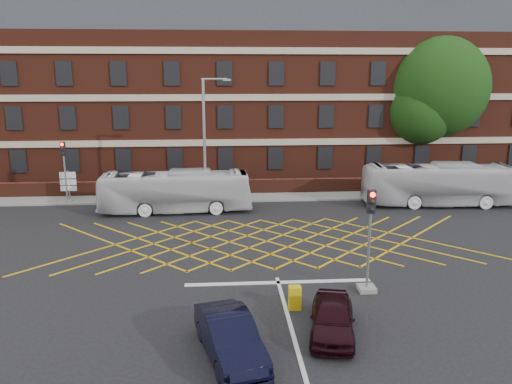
{
  "coord_description": "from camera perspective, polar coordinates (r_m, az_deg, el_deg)",
  "views": [
    {
      "loc": [
        -2.37,
        -23.33,
        8.69
      ],
      "look_at": [
        -0.61,
        1.5,
        2.84
      ],
      "focal_mm": 35.0,
      "sensor_mm": 36.0,
      "label": 1
    }
  ],
  "objects": [
    {
      "name": "far_pavement",
      "position": [
        36.44,
        -0.22,
        -0.48
      ],
      "size": [
        60.0,
        3.0,
        0.12
      ],
      "primitive_type": "cube",
      "color": "slate",
      "rests_on": "ground"
    },
    {
      "name": "boundary_wall",
      "position": [
        37.3,
        -0.32,
        0.62
      ],
      "size": [
        56.0,
        0.5,
        1.1
      ],
      "primitive_type": "cube",
      "color": "#4C2014",
      "rests_on": "ground"
    },
    {
      "name": "direction_signs",
      "position": [
        37.2,
        -20.66,
        1.03
      ],
      "size": [
        1.1,
        0.16,
        2.2
      ],
      "color": "gray",
      "rests_on": "ground"
    },
    {
      "name": "centre_line",
      "position": [
        16.08,
        5.38,
        -19.51
      ],
      "size": [
        0.15,
        14.0,
        0.02
      ],
      "primitive_type": "cube",
      "color": "silver",
      "rests_on": "ground"
    },
    {
      "name": "stop_line",
      "position": [
        21.77,
        2.57,
        -10.29
      ],
      "size": [
        8.0,
        0.3,
        0.02
      ],
      "primitive_type": "cube",
      "color": "silver",
      "rests_on": "ground"
    },
    {
      "name": "car_maroon",
      "position": [
        17.74,
        8.71,
        -13.99
      ],
      "size": [
        2.23,
        3.9,
        1.25
      ],
      "primitive_type": "imported",
      "rotation": [
        0.0,
        0.0,
        -0.22
      ],
      "color": "black",
      "rests_on": "ground"
    },
    {
      "name": "street_lamp",
      "position": [
        32.57,
        -5.73,
        2.9
      ],
      "size": [
        2.25,
        1.0,
        8.51
      ],
      "color": "slate",
      "rests_on": "ground"
    },
    {
      "name": "box_junction_hatching",
      "position": [
        26.88,
        1.22,
        -5.63
      ],
      "size": [
        8.22,
        8.22,
        0.02
      ],
      "primitive_type": "cube",
      "rotation": [
        0.0,
        0.0,
        0.79
      ],
      "color": "#CC990C",
      "rests_on": "ground"
    },
    {
      "name": "utility_cabinet",
      "position": [
        19.39,
        4.44,
        -11.95
      ],
      "size": [
        0.47,
        0.36,
        0.91
      ],
      "primitive_type": "cube",
      "color": "gold",
      "rests_on": "ground"
    },
    {
      "name": "car_navy",
      "position": [
        16.29,
        -3.01,
        -16.22
      ],
      "size": [
        2.46,
        4.41,
        1.38
      ],
      "primitive_type": "imported",
      "rotation": [
        0.0,
        0.0,
        0.26
      ],
      "color": "black",
      "rests_on": "ground"
    },
    {
      "name": "victorian_building",
      "position": [
        45.41,
        -0.78,
        12.14
      ],
      "size": [
        51.0,
        12.17,
        20.4
      ],
      "color": "#532115",
      "rests_on": "ground"
    },
    {
      "name": "traffic_light_near",
      "position": [
        20.83,
        12.75,
        -6.53
      ],
      "size": [
        0.7,
        0.7,
        4.27
      ],
      "color": "slate",
      "rests_on": "ground"
    },
    {
      "name": "bus_right",
      "position": [
        36.09,
        20.29,
        0.81
      ],
      "size": [
        10.54,
        3.16,
        2.9
      ],
      "primitive_type": "imported",
      "rotation": [
        0.0,
        0.0,
        1.5
      ],
      "color": "silver",
      "rests_on": "ground"
    },
    {
      "name": "ground",
      "position": [
        25.0,
        1.64,
        -7.12
      ],
      "size": [
        120.0,
        120.0,
        0.0
      ],
      "primitive_type": "plane",
      "color": "black",
      "rests_on": "ground"
    },
    {
      "name": "bus_left",
      "position": [
        32.63,
        -9.18,
        0.06
      ],
      "size": [
        9.84,
        2.66,
        2.72
      ],
      "primitive_type": "imported",
      "rotation": [
        0.0,
        0.0,
        1.61
      ],
      "color": "silver",
      "rests_on": "ground"
    },
    {
      "name": "traffic_light_far",
      "position": [
        36.79,
        -20.94,
        1.49
      ],
      "size": [
        0.7,
        0.7,
        4.27
      ],
      "color": "slate",
      "rests_on": "ground"
    },
    {
      "name": "deciduous_tree",
      "position": [
        44.15,
        19.8,
        10.45
      ],
      "size": [
        8.37,
        8.33,
        11.89
      ],
      "color": "black",
      "rests_on": "ground"
    }
  ]
}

